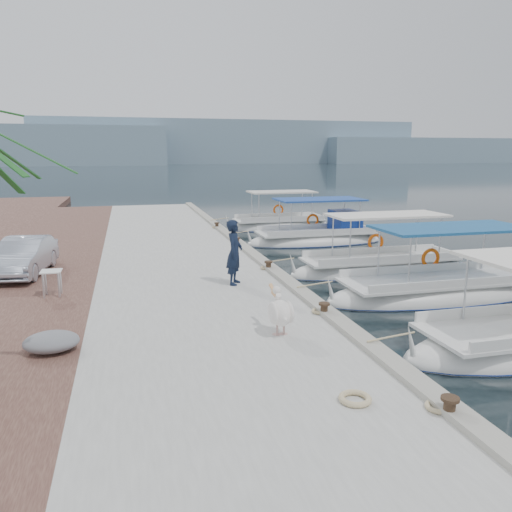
{
  "coord_description": "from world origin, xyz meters",
  "views": [
    {
      "loc": [
        -4.94,
        -14.48,
        4.44
      ],
      "look_at": [
        -1.0,
        0.7,
        1.2
      ],
      "focal_mm": 35.0,
      "sensor_mm": 36.0,
      "label": 1
    }
  ],
  "objects": [
    {
      "name": "fishing_caique_e",
      "position": [
        3.83,
        13.86,
        0.12
      ],
      "size": [
        6.48,
        2.3,
        2.83
      ],
      "color": "silver",
      "rests_on": "ground"
    },
    {
      "name": "parked_car",
      "position": [
        -8.3,
        3.0,
        1.11
      ],
      "size": [
        1.72,
        3.83,
        1.22
      ],
      "primitive_type": "imported",
      "rotation": [
        0.0,
        0.0,
        -0.12
      ],
      "color": "#A4ACBB",
      "rests_on": "cobblestone_strip"
    },
    {
      "name": "concrete_quay",
      "position": [
        -3.0,
        5.0,
        0.25
      ],
      "size": [
        6.0,
        40.0,
        0.5
      ],
      "primitive_type": "cube",
      "color": "#A4A49E",
      "rests_on": "ground"
    },
    {
      "name": "fishing_caique_c",
      "position": [
        4.2,
        2.1,
        0.12
      ],
      "size": [
        7.23,
        2.07,
        2.83
      ],
      "color": "silver",
      "rests_on": "ground"
    },
    {
      "name": "distant_hills",
      "position": [
        29.61,
        201.49,
        7.61
      ],
      "size": [
        330.0,
        60.0,
        18.0
      ],
      "color": "gray",
      "rests_on": "ground"
    },
    {
      "name": "quay_curb",
      "position": [
        -0.22,
        5.0,
        0.56
      ],
      "size": [
        0.44,
        40.0,
        0.12
      ],
      "primitive_type": "cube",
      "color": "gray",
      "rests_on": "concrete_quay"
    },
    {
      "name": "tarp_bundle",
      "position": [
        -6.56,
        -4.23,
        0.7
      ],
      "size": [
        1.1,
        0.9,
        0.4
      ],
      "primitive_type": "ellipsoid",
      "color": "slate",
      "rests_on": "cobblestone_strip"
    },
    {
      "name": "fisherman",
      "position": [
        -1.85,
        0.03,
        1.49
      ],
      "size": [
        0.74,
        0.86,
        1.98
      ],
      "primitive_type": "imported",
      "rotation": [
        0.0,
        0.0,
        1.13
      ],
      "color": "black",
      "rests_on": "concrete_quay"
    },
    {
      "name": "mooring_bollards",
      "position": [
        -0.35,
        1.5,
        0.69
      ],
      "size": [
        0.28,
        20.28,
        0.33
      ],
      "color": "black",
      "rests_on": "concrete_quay"
    },
    {
      "name": "fishing_caique_b",
      "position": [
        4.51,
        -1.32,
        0.12
      ],
      "size": [
        7.86,
        2.46,
        2.83
      ],
      "color": "silver",
      "rests_on": "ground"
    },
    {
      "name": "cobblestone_strip",
      "position": [
        -8.0,
        5.0,
        0.25
      ],
      "size": [
        4.0,
        40.0,
        0.5
      ],
      "primitive_type": "cube",
      "color": "#4E3029",
      "rests_on": "ground"
    },
    {
      "name": "ground",
      "position": [
        0.0,
        0.0,
        0.0
      ],
      "size": [
        400.0,
        400.0,
        0.0
      ],
      "primitive_type": "plane",
      "color": "black",
      "rests_on": "ground"
    },
    {
      "name": "fishing_caique_d",
      "position": [
        4.26,
        8.69,
        0.19
      ],
      "size": [
        7.13,
        2.51,
        2.83
      ],
      "color": "silver",
      "rests_on": "ground"
    },
    {
      "name": "folding_table",
      "position": [
        -7.08,
        0.04,
        1.02
      ],
      "size": [
        0.55,
        0.55,
        0.73
      ],
      "color": "silver",
      "rests_on": "cobblestone_strip"
    },
    {
      "name": "pelican",
      "position": [
        -1.79,
        -4.46,
        1.03
      ],
      "size": [
        0.47,
        1.3,
        1.02
      ],
      "color": "tan",
      "rests_on": "concrete_quay"
    },
    {
      "name": "rope_coil",
      "position": [
        -1.52,
        -7.7,
        0.55
      ],
      "size": [
        0.54,
        0.54,
        0.1
      ],
      "primitive_type": "torus",
      "color": "#C6B284",
      "rests_on": "concrete_quay"
    }
  ]
}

